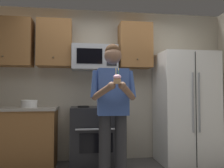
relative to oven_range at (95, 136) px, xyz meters
name	(u,v)px	position (x,y,z in m)	size (l,w,h in m)	color
wall_back	(102,84)	(0.15, 0.39, 0.84)	(4.40, 0.10, 2.60)	#B7AD99
oven_range	(95,136)	(0.00, 0.00, 0.00)	(0.76, 0.70, 0.93)	black
microwave	(94,58)	(0.00, 0.12, 1.26)	(0.74, 0.41, 0.40)	#9EA0A5
refrigerator	(185,108)	(1.50, -0.04, 0.44)	(0.90, 0.75, 1.80)	white
cabinet_row_upper	(59,44)	(-0.57, 0.17, 1.49)	(2.78, 0.36, 0.76)	brown
counter_left	(9,138)	(-1.30, 0.02, 0.00)	(1.44, 0.66, 0.92)	brown
bowl_large_white	(29,104)	(-1.00, -0.01, 0.52)	(0.25, 0.25, 0.11)	white
person	(113,104)	(0.17, -0.83, 0.53)	(0.60, 0.48, 1.76)	#262628
cupcake	(117,79)	(0.17, -1.16, 0.83)	(0.09, 0.09, 0.17)	#A87F56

